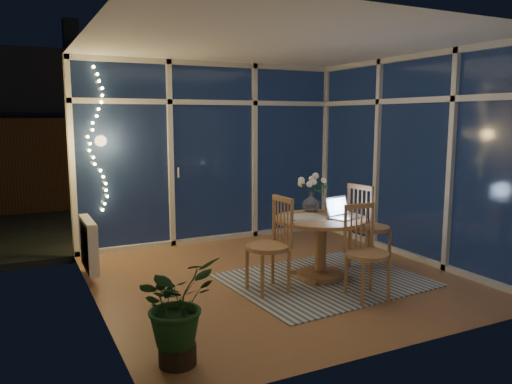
% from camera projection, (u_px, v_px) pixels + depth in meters
% --- Properties ---
extents(floor, '(4.00, 4.00, 0.00)m').
position_uv_depth(floor, '(278.00, 277.00, 5.73)').
color(floor, '#986A42').
rests_on(floor, ground).
extents(ceiling, '(4.00, 4.00, 0.00)m').
position_uv_depth(ceiling, '(279.00, 43.00, 5.34)').
color(ceiling, white).
rests_on(ceiling, wall_back).
extents(wall_back, '(4.00, 0.04, 2.60)m').
position_uv_depth(wall_back, '(213.00, 153.00, 7.31)').
color(wall_back, beige).
rests_on(wall_back, floor).
extents(wall_front, '(4.00, 0.04, 2.60)m').
position_uv_depth(wall_front, '(406.00, 186.00, 3.76)').
color(wall_front, beige).
rests_on(wall_front, floor).
extents(wall_left, '(0.04, 4.00, 2.60)m').
position_uv_depth(wall_left, '(91.00, 173.00, 4.66)').
color(wall_left, beige).
rests_on(wall_left, floor).
extents(wall_right, '(0.04, 4.00, 2.60)m').
position_uv_depth(wall_right, '(415.00, 158.00, 6.41)').
color(wall_right, beige).
rests_on(wall_right, floor).
extents(window_wall_back, '(4.00, 0.10, 2.60)m').
position_uv_depth(window_wall_back, '(214.00, 153.00, 7.27)').
color(window_wall_back, silver).
rests_on(window_wall_back, floor).
extents(window_wall_right, '(0.10, 4.00, 2.60)m').
position_uv_depth(window_wall_right, '(412.00, 158.00, 6.39)').
color(window_wall_right, silver).
rests_on(window_wall_right, floor).
extents(radiator, '(0.10, 0.70, 0.58)m').
position_uv_depth(radiator, '(88.00, 244.00, 5.62)').
color(radiator, white).
rests_on(radiator, wall_left).
extents(fairy_lights, '(0.24, 0.10, 1.85)m').
position_uv_depth(fairy_lights, '(97.00, 140.00, 6.44)').
color(fairy_lights, '#ECC35E').
rests_on(fairy_lights, window_wall_back).
extents(garden_patio, '(12.00, 6.00, 0.10)m').
position_uv_depth(garden_patio, '(183.00, 208.00, 10.39)').
color(garden_patio, black).
rests_on(garden_patio, ground).
extents(garden_fence, '(11.00, 0.08, 1.80)m').
position_uv_depth(garden_fence, '(152.00, 161.00, 10.47)').
color(garden_fence, '#3B2015').
rests_on(garden_fence, ground).
extents(neighbour_roof, '(7.00, 3.00, 2.20)m').
position_uv_depth(neighbour_roof, '(132.00, 103.00, 13.07)').
color(neighbour_roof, '#34363E').
rests_on(neighbour_roof, ground).
extents(garden_shrubs, '(0.90, 0.90, 0.90)m').
position_uv_depth(garden_shrubs, '(138.00, 200.00, 8.32)').
color(garden_shrubs, black).
rests_on(garden_shrubs, ground).
extents(rug, '(2.21, 1.82, 0.01)m').
position_uv_depth(rug, '(325.00, 280.00, 5.60)').
color(rug, beige).
rests_on(rug, floor).
extents(dining_table, '(1.11, 1.11, 0.70)m').
position_uv_depth(dining_table, '(320.00, 248.00, 5.64)').
color(dining_table, '#A97D4C').
rests_on(dining_table, floor).
extents(chair_left, '(0.50, 0.50, 1.01)m').
position_uv_depth(chair_left, '(268.00, 245.00, 5.18)').
color(chair_left, '#A97D4C').
rests_on(chair_left, floor).
extents(chair_right, '(0.56, 0.56, 1.06)m').
position_uv_depth(chair_right, '(370.00, 226.00, 5.98)').
color(chair_right, '#A97D4C').
rests_on(chair_right, floor).
extents(chair_front, '(0.48, 0.48, 0.96)m').
position_uv_depth(chair_front, '(368.00, 252.00, 4.99)').
color(chair_front, '#A97D4C').
rests_on(chair_front, floor).
extents(laptop, '(0.41, 0.37, 0.25)m').
position_uv_depth(laptop, '(346.00, 207.00, 5.54)').
color(laptop, '#B5B5B9').
rests_on(laptop, dining_table).
extents(flower_vase, '(0.22, 0.22, 0.21)m').
position_uv_depth(flower_vase, '(311.00, 203.00, 5.93)').
color(flower_vase, white).
rests_on(flower_vase, dining_table).
extents(bowl, '(0.16, 0.16, 0.04)m').
position_uv_depth(bowl, '(335.00, 212.00, 5.84)').
color(bowl, silver).
rests_on(bowl, dining_table).
extents(newspapers, '(0.41, 0.32, 0.02)m').
position_uv_depth(newspapers, '(305.00, 217.00, 5.57)').
color(newspapers, silver).
rests_on(newspapers, dining_table).
extents(phone, '(0.11, 0.08, 0.01)m').
position_uv_depth(phone, '(332.00, 219.00, 5.50)').
color(phone, black).
rests_on(phone, dining_table).
extents(potted_plant, '(0.69, 0.65, 0.76)m').
position_uv_depth(potted_plant, '(177.00, 316.00, 3.65)').
color(potted_plant, '#17411D').
rests_on(potted_plant, floor).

